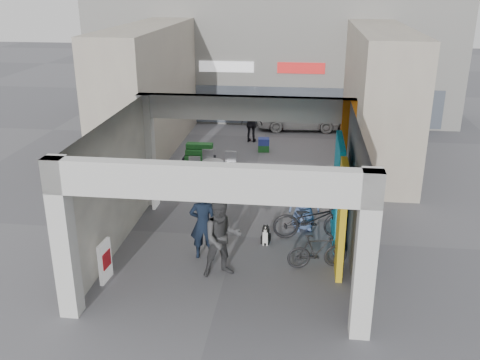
# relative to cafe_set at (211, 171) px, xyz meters

# --- Properties ---
(ground) EXTENTS (90.00, 90.00, 0.00)m
(ground) POSITION_rel_cafe_set_xyz_m (1.46, -4.34, -0.33)
(ground) COLOR #5D5D62
(ground) RESTS_ON ground
(arcade_canopy) EXTENTS (6.40, 6.45, 6.40)m
(arcade_canopy) POSITION_rel_cafe_set_xyz_m (2.00, -5.16, 1.97)
(arcade_canopy) COLOR beige
(arcade_canopy) RESTS_ON ground
(far_building) EXTENTS (18.00, 4.08, 8.00)m
(far_building) POSITION_rel_cafe_set_xyz_m (1.46, 9.65, 3.66)
(far_building) COLOR white
(far_building) RESTS_ON ground
(plaza_bldg_left) EXTENTS (2.00, 9.00, 5.00)m
(plaza_bldg_left) POSITION_rel_cafe_set_xyz_m (-3.04, 3.16, 2.17)
(plaza_bldg_left) COLOR #AAA28D
(plaza_bldg_left) RESTS_ON ground
(plaza_bldg_right) EXTENTS (2.00, 9.00, 5.00)m
(plaza_bldg_right) POSITION_rel_cafe_set_xyz_m (5.96, 3.16, 2.17)
(plaza_bldg_right) COLOR #AAA28D
(plaza_bldg_right) RESTS_ON ground
(bollard_left) EXTENTS (0.09, 0.09, 0.85)m
(bollard_left) POSITION_rel_cafe_set_xyz_m (-0.25, -1.77, 0.09)
(bollard_left) COLOR gray
(bollard_left) RESTS_ON ground
(bollard_center) EXTENTS (0.09, 0.09, 0.87)m
(bollard_center) POSITION_rel_cafe_set_xyz_m (1.37, -1.94, 0.10)
(bollard_center) COLOR gray
(bollard_center) RESTS_ON ground
(bollard_right) EXTENTS (0.09, 0.09, 0.89)m
(bollard_right) POSITION_rel_cafe_set_xyz_m (3.11, -2.02, 0.11)
(bollard_right) COLOR gray
(bollard_right) RESTS_ON ground
(advert_board_near) EXTENTS (0.14, 0.56, 1.00)m
(advert_board_near) POSITION_rel_cafe_set_xyz_m (-1.28, -6.98, 0.17)
(advert_board_near) COLOR silver
(advert_board_near) RESTS_ON ground
(advert_board_far) EXTENTS (0.11, 0.55, 1.00)m
(advert_board_far) POSITION_rel_cafe_set_xyz_m (-1.28, -2.58, 0.17)
(advert_board_far) COLOR silver
(advert_board_far) RESTS_ON ground
(cafe_set) EXTENTS (1.56, 1.26, 0.94)m
(cafe_set) POSITION_rel_cafe_set_xyz_m (0.00, 0.00, 0.00)
(cafe_set) COLOR #9A9A9F
(cafe_set) RESTS_ON ground
(produce_stand) EXTENTS (1.21, 0.65, 0.79)m
(produce_stand) POSITION_rel_cafe_set_xyz_m (-0.73, 1.56, -0.02)
(produce_stand) COLOR black
(produce_stand) RESTS_ON ground
(crate_stack) EXTENTS (0.48, 0.39, 0.56)m
(crate_stack) POSITION_rel_cafe_set_xyz_m (1.59, 3.51, -0.05)
(crate_stack) COLOR #185016
(crate_stack) RESTS_ON ground
(border_collie) EXTENTS (0.22, 0.43, 0.60)m
(border_collie) POSITION_rel_cafe_set_xyz_m (2.30, -4.67, -0.10)
(border_collie) COLOR black
(border_collie) RESTS_ON ground
(man_with_dog) EXTENTS (0.73, 0.52, 1.87)m
(man_with_dog) POSITION_rel_cafe_set_xyz_m (0.79, -5.59, 0.60)
(man_with_dog) COLOR black
(man_with_dog) RESTS_ON ground
(man_back_turned) EXTENTS (1.16, 1.04, 1.95)m
(man_back_turned) POSITION_rel_cafe_set_xyz_m (1.40, -6.38, 0.64)
(man_back_turned) COLOR #3C3C3E
(man_back_turned) RESTS_ON ground
(man_elderly) EXTENTS (0.94, 0.70, 1.77)m
(man_elderly) POSITION_rel_cafe_set_xyz_m (3.29, -3.62, 0.55)
(man_elderly) COLOR #556EA6
(man_elderly) RESTS_ON ground
(man_crates) EXTENTS (1.00, 0.56, 1.62)m
(man_crates) POSITION_rel_cafe_set_xyz_m (0.96, 4.84, 0.47)
(man_crates) COLOR black
(man_crates) RESTS_ON ground
(bicycle_front) EXTENTS (2.19, 1.05, 1.11)m
(bicycle_front) POSITION_rel_cafe_set_xyz_m (3.51, -4.16, 0.22)
(bicycle_front) COLOR black
(bicycle_front) RESTS_ON ground
(bicycle_rear) EXTENTS (1.55, 0.75, 0.90)m
(bicycle_rear) POSITION_rel_cafe_set_xyz_m (3.65, -5.77, 0.12)
(bicycle_rear) COLOR black
(bicycle_rear) RESTS_ON ground
(white_van) EXTENTS (3.98, 1.83, 1.32)m
(white_van) POSITION_rel_cafe_set_xyz_m (2.94, 7.16, 0.33)
(white_van) COLOR silver
(white_van) RESTS_ON ground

